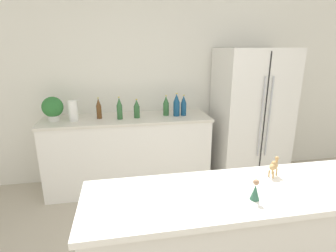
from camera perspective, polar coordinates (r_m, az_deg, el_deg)
The scene contains 13 objects.
wall_back at distance 3.59m, azimuth -1.61°, elevation 8.78°, with size 8.00×0.06×2.55m.
back_counter at distance 3.44m, azimuth -8.50°, elevation -5.65°, with size 2.04×0.63×0.94m.
refrigerator at distance 3.65m, azimuth 17.38°, elevation 1.88°, with size 0.89×0.73×1.77m.
potted_plant at distance 3.35m, azimuth -23.81°, elevation 3.65°, with size 0.24×0.24×0.28m.
paper_towel_roll at distance 3.26m, azimuth -19.95°, elevation 3.13°, with size 0.11×0.11×0.24m.
back_bottle_0 at distance 3.29m, azimuth 1.87°, elevation 4.57°, with size 0.08×0.08×0.29m.
back_bottle_1 at distance 3.28m, azimuth -14.83°, elevation 3.67°, with size 0.06×0.06×0.26m.
back_bottle_2 at distance 3.32m, azimuth -0.43°, elevation 4.38°, with size 0.07×0.07×0.26m.
back_bottle_3 at distance 3.32m, azimuth 3.41°, elevation 4.43°, with size 0.07×0.07×0.26m.
back_bottle_4 at distance 3.19m, azimuth -10.52°, elevation 3.75°, with size 0.07×0.07×0.27m.
back_bottle_5 at distance 3.23m, azimuth -6.83°, elevation 3.72°, with size 0.07×0.07×0.23m.
camel_figurine at distance 1.80m, azimuth 22.07°, elevation -8.00°, with size 0.09×0.09×0.12m.
wise_man_figurine_blue at distance 1.51m, azimuth 18.46°, elevation -13.25°, with size 0.05×0.05×0.12m.
Camera 1 is at (-0.55, -0.79, 1.76)m, focal length 28.00 mm.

